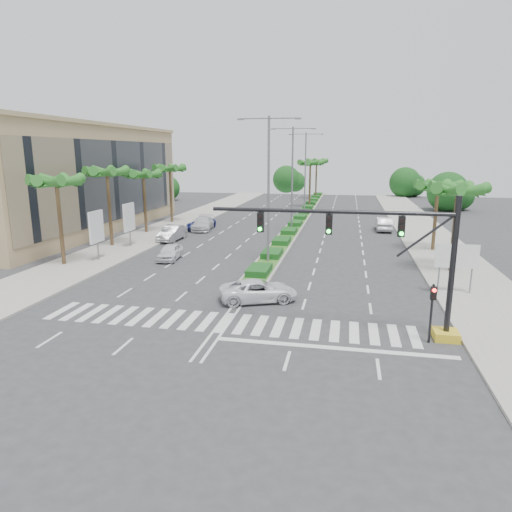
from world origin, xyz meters
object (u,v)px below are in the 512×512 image
at_px(car_parked_b, 172,233).
at_px(car_crossing, 258,291).
at_px(car_parked_c, 201,224).
at_px(car_parked_a, 170,252).
at_px(car_right, 384,224).
at_px(car_parked_d, 203,223).

bearing_deg(car_parked_b, car_crossing, -52.93).
bearing_deg(car_parked_c, car_parked_a, -77.44).
distance_m(car_parked_a, car_right, 27.42).
bearing_deg(car_right, car_parked_d, 9.32).
bearing_deg(car_crossing, car_parked_d, 3.29).
xyz_separation_m(car_parked_b, car_crossing, (12.90, -18.12, -0.11)).
bearing_deg(car_parked_c, car_right, 13.15).
bearing_deg(car_parked_a, car_parked_b, 104.55).
bearing_deg(car_crossing, car_parked_a, 23.58).
xyz_separation_m(car_parked_c, car_right, (21.77, 3.47, 0.12)).
bearing_deg(car_parked_b, car_parked_d, 82.63).
bearing_deg(car_right, car_parked_b, 25.26).
xyz_separation_m(car_parked_b, car_parked_d, (1.14, 7.19, -0.00)).
bearing_deg(car_parked_a, car_parked_c, 92.61).
bearing_deg(car_right, car_crossing, 71.01).
bearing_deg(car_parked_d, car_right, 2.48).
height_order(car_parked_a, car_right, car_right).
bearing_deg(car_parked_b, car_parked_c, 85.76).
distance_m(car_parked_b, car_parked_d, 7.28).
bearing_deg(car_parked_d, car_parked_c, 134.42).
relative_size(car_parked_c, car_right, 1.01).
bearing_deg(car_right, car_parked_c, 8.41).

